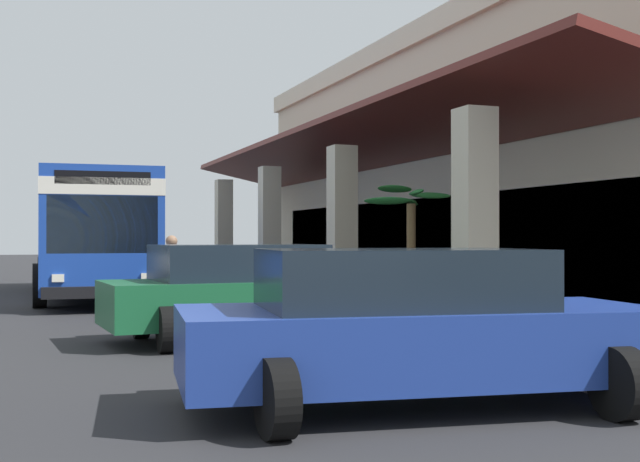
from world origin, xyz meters
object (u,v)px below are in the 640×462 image
transit_bus (91,227)px  potted_palm (411,286)px  parked_sedan_blue (414,327)px  pedestrian (172,274)px  parked_sedan_green (247,291)px

transit_bus → potted_palm: size_ratio=4.49×
parked_sedan_blue → pedestrian: (-8.48, -0.80, 0.15)m
parked_sedan_green → pedestrian: (-3.07, -0.63, 0.15)m
pedestrian → parked_sedan_green: bearing=11.6°
transit_bus → parked_sedan_green: transit_bus is taller
parked_sedan_green → potted_palm: bearing=107.9°
parked_sedan_green → parked_sedan_blue: same height
parked_sedan_blue → potted_palm: potted_palm is taller
transit_bus → parked_sedan_blue: transit_bus is taller
parked_sedan_blue → pedestrian: 8.52m
parked_sedan_green → pedestrian: size_ratio=2.78×
pedestrian → potted_palm: bearing=63.0°
potted_palm → pedestrian: bearing=-117.0°
parked_sedan_blue → parked_sedan_green: bearing=-178.3°
transit_bus → pedestrian: size_ratio=6.97×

